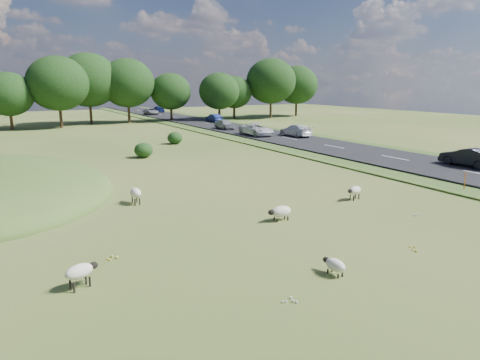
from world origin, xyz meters
The scene contains 17 objects.
ground centered at (0.00, 20.00, 0.00)m, with size 160.00×160.00×0.00m, color #385B1C.
road centered at (20.00, 30.00, 0.12)m, with size 8.00×150.00×0.25m, color black.
treeline centered at (-1.06, 55.44, 6.57)m, with size 96.28×14.66×11.70m.
shrubs centered at (-0.35, 26.00, 0.67)m, with size 20.04×12.51×1.38m.
marker_post centered at (15.04, -1.87, 0.60)m, with size 0.06×0.06×1.20m, color #D8590C.
sheep_0 centered at (1.42, -1.16, 0.48)m, with size 1.30×0.58×0.76m.
sheep_1 centered at (-8.47, -3.87, 0.60)m, with size 1.23×0.83×0.85m.
sheep_2 centered at (-0.40, -7.21, 0.38)m, with size 0.51×1.05×0.60m.
sheep_3 centered at (7.42, -0.04, 0.58)m, with size 1.19×0.71×0.83m.
sheep_4 centered at (-4.01, 5.38, 0.65)m, with size 0.59×1.29×0.93m.
car_0 centered at (21.90, 2.42, 0.98)m, with size 1.54×4.42×1.45m, color black.
car_2 centered at (18.10, 37.42, 0.96)m, with size 1.67×4.15×1.41m, color #989A9F.
car_3 centered at (18.10, 71.76, 0.92)m, with size 2.22×4.82×1.34m, color #999BA0.
car_4 centered at (21.90, 78.40, 0.94)m, with size 1.93×4.75×1.38m, color navy.
car_5 centered at (18.10, 28.53, 1.01)m, with size 2.52×5.46×1.52m, color white.
car_6 centered at (21.90, 48.88, 0.91)m, with size 1.39×4.00×1.32m, color navy.
car_7 centered at (21.90, 25.35, 0.98)m, with size 2.05×5.05×1.47m, color white.
Camera 1 is at (-10.25, -17.93, 6.67)m, focal length 32.00 mm.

